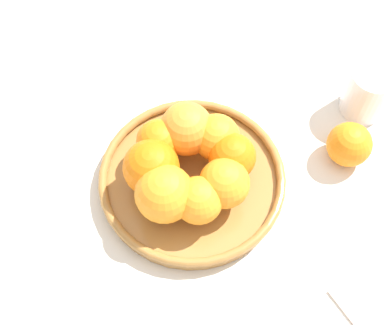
% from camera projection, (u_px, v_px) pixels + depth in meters
% --- Properties ---
extents(ground_plane, '(4.00, 4.00, 0.00)m').
position_uv_depth(ground_plane, '(192.00, 184.00, 0.82)').
color(ground_plane, silver).
extents(fruit_bowl, '(0.28, 0.28, 0.03)m').
position_uv_depth(fruit_bowl, '(192.00, 179.00, 0.81)').
color(fruit_bowl, '#A57238').
rests_on(fruit_bowl, ground_plane).
extents(orange_pile, '(0.19, 0.19, 0.08)m').
position_uv_depth(orange_pile, '(188.00, 164.00, 0.76)').
color(orange_pile, orange).
rests_on(orange_pile, fruit_bowl).
extents(stray_orange, '(0.07, 0.07, 0.07)m').
position_uv_depth(stray_orange, '(349.00, 144.00, 0.82)').
color(stray_orange, orange).
rests_on(stray_orange, ground_plane).
extents(drinking_glass, '(0.07, 0.07, 0.09)m').
position_uv_depth(drinking_glass, '(368.00, 92.00, 0.86)').
color(drinking_glass, white).
rests_on(drinking_glass, ground_plane).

